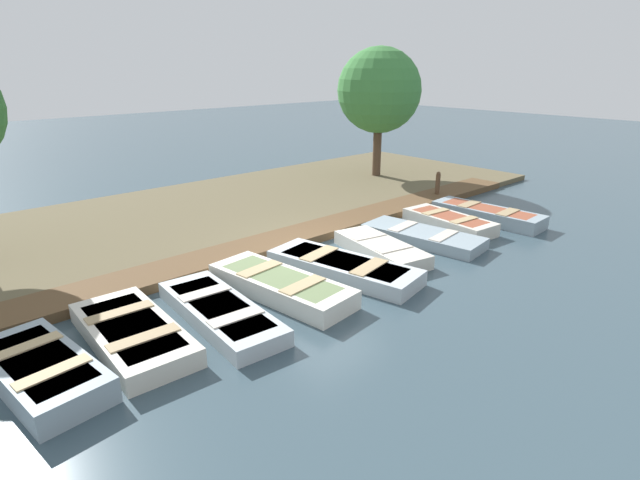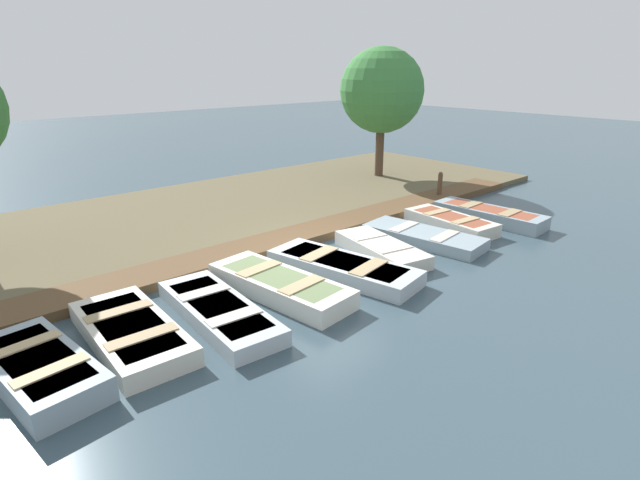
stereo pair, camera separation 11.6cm
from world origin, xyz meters
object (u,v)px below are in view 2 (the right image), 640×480
(rowboat_0, at_px, (40,369))
(rowboat_8, at_px, (489,215))
(rowboat_6, at_px, (423,236))
(rowboat_4, at_px, (343,267))
(rowboat_7, at_px, (450,222))
(mooring_post_far, at_px, (440,186))
(rowboat_1, at_px, (131,332))
(park_tree_left, at_px, (382,91))
(rowboat_3, at_px, (280,285))
(rowboat_2, at_px, (219,311))
(rowboat_5, at_px, (381,249))

(rowboat_0, height_order, rowboat_8, rowboat_0)
(rowboat_6, bearing_deg, rowboat_8, 79.05)
(rowboat_4, distance_m, rowboat_8, 6.11)
(rowboat_7, height_order, mooring_post_far, mooring_post_far)
(rowboat_1, height_order, park_tree_left, park_tree_left)
(rowboat_8, xyz_separation_m, mooring_post_far, (-2.50, 0.94, 0.30))
(rowboat_0, height_order, rowboat_3, rowboat_0)
(rowboat_4, distance_m, rowboat_7, 4.65)
(rowboat_8, distance_m, park_tree_left, 7.13)
(rowboat_3, distance_m, park_tree_left, 11.72)
(park_tree_left, bearing_deg, rowboat_1, -65.37)
(rowboat_3, bearing_deg, rowboat_8, 82.03)
(rowboat_2, height_order, park_tree_left, park_tree_left)
(rowboat_6, bearing_deg, rowboat_4, -95.11)
(rowboat_4, height_order, park_tree_left, park_tree_left)
(rowboat_5, height_order, mooring_post_far, mooring_post_far)
(rowboat_1, height_order, rowboat_3, rowboat_3)
(park_tree_left, bearing_deg, rowboat_6, -38.66)
(rowboat_7, distance_m, mooring_post_far, 3.24)
(rowboat_0, relative_size, rowboat_6, 0.82)
(rowboat_5, bearing_deg, rowboat_6, 98.91)
(rowboat_1, xyz_separation_m, rowboat_3, (0.19, 3.04, 0.03))
(rowboat_3, relative_size, rowboat_5, 1.19)
(rowboat_1, xyz_separation_m, mooring_post_far, (-2.19, 11.76, 0.32))
(rowboat_6, xyz_separation_m, mooring_post_far, (-2.34, 3.92, 0.35))
(rowboat_1, relative_size, mooring_post_far, 3.01)
(rowboat_2, xyz_separation_m, rowboat_4, (0.02, 3.18, 0.02))
(rowboat_8, relative_size, park_tree_left, 0.65)
(rowboat_4, bearing_deg, rowboat_2, -101.91)
(rowboat_1, distance_m, rowboat_6, 7.84)
(rowboat_0, xyz_separation_m, rowboat_6, (-0.07, 9.30, -0.06))
(rowboat_2, bearing_deg, rowboat_8, 93.97)
(rowboat_8, bearing_deg, rowboat_6, -95.85)
(rowboat_1, distance_m, rowboat_3, 3.04)
(rowboat_7, relative_size, park_tree_left, 0.54)
(rowboat_3, distance_m, rowboat_4, 1.68)
(mooring_post_far, distance_m, park_tree_left, 4.74)
(rowboat_2, relative_size, rowboat_4, 0.89)
(rowboat_0, distance_m, rowboat_8, 12.29)
(rowboat_1, height_order, rowboat_5, rowboat_1)
(rowboat_2, distance_m, rowboat_4, 3.18)
(rowboat_1, height_order, rowboat_7, rowboat_7)
(rowboat_8, bearing_deg, rowboat_3, -93.82)
(rowboat_6, relative_size, park_tree_left, 0.65)
(rowboat_1, bearing_deg, rowboat_4, 88.56)
(rowboat_4, relative_size, park_tree_left, 0.72)
(rowboat_2, xyz_separation_m, mooring_post_far, (-2.48, 10.22, 0.34))
(rowboat_1, distance_m, rowboat_4, 4.72)
(mooring_post_far, height_order, park_tree_left, park_tree_left)
(rowboat_3, bearing_deg, rowboat_5, 84.65)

